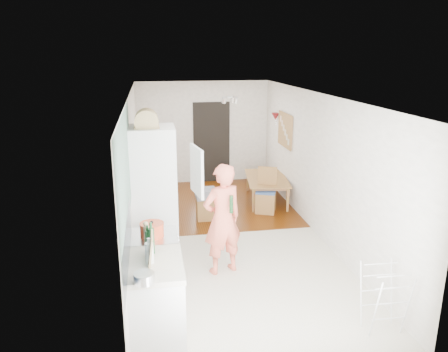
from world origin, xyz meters
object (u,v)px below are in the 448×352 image
object	(u,v)px
person	(222,210)
stool	(205,208)
dining_table	(268,191)
drying_rack	(384,299)
dining_chair	(266,191)

from	to	relation	value
person	stool	world-z (taller)	person
dining_table	drying_rack	world-z (taller)	drying_rack
dining_chair	person	bearing A→B (deg)	-97.40
dining_chair	stool	xyz separation A→B (m)	(-1.26, -0.17, -0.24)
person	dining_table	distance (m)	3.40
stool	dining_table	bearing A→B (deg)	29.44
person	stool	size ratio (longest dim) A/B	4.37
person	dining_chair	size ratio (longest dim) A/B	2.14
dining_chair	drying_rack	world-z (taller)	dining_chair
person	dining_table	bearing A→B (deg)	-135.61
drying_rack	dining_chair	bearing A→B (deg)	96.72
dining_chair	drying_rack	bearing A→B (deg)	-63.49
dining_chair	stool	bearing A→B (deg)	-150.44
dining_chair	dining_table	bearing A→B (deg)	93.01
person	stool	bearing A→B (deg)	-109.23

